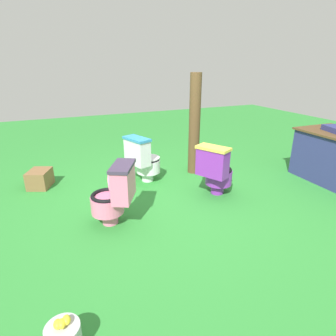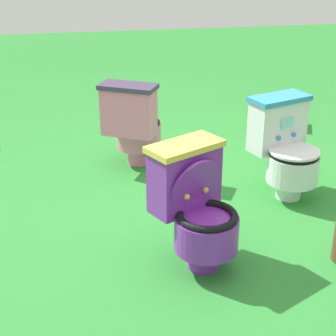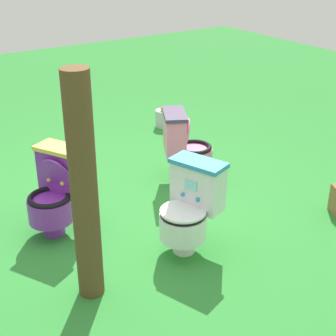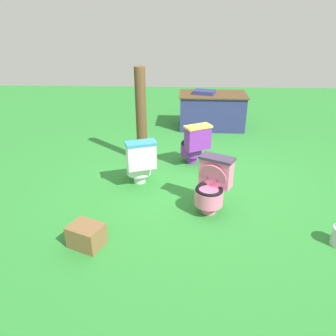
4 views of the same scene
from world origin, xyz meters
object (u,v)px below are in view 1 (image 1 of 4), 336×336
object	(u,v)px
toilet_pink	(115,194)
wooden_post	(194,125)
small_crate	(40,179)
toilet_white	(143,159)
toilet_purple	(216,170)

from	to	relation	value
toilet_pink	wooden_post	size ratio (longest dim) A/B	0.45
toilet_pink	small_crate	bearing A→B (deg)	56.83
toilet_white	toilet_pink	size ratio (longest dim) A/B	1.00
toilet_pink	small_crate	world-z (taller)	toilet_pink
wooden_post	toilet_white	bearing A→B (deg)	-85.75
toilet_purple	toilet_pink	bearing A→B (deg)	-110.49
toilet_purple	toilet_pink	world-z (taller)	same
toilet_purple	wooden_post	bearing A→B (deg)	143.26
toilet_white	small_crate	xyz separation A→B (m)	(-0.43, -1.48, -0.24)
toilet_purple	wooden_post	xyz separation A→B (m)	(-0.90, 0.14, 0.43)
toilet_white	toilet_purple	bearing A→B (deg)	22.77
toilet_purple	small_crate	xyz separation A→B (m)	(-1.27, -2.24, -0.24)
wooden_post	small_crate	size ratio (longest dim) A/B	4.44
wooden_post	small_crate	xyz separation A→B (m)	(-0.37, -2.38, -0.68)
toilet_purple	small_crate	bearing A→B (deg)	-147.32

